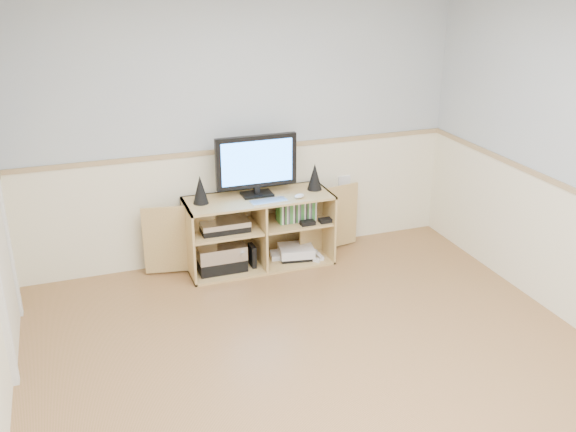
{
  "coord_description": "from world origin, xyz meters",
  "views": [
    {
      "loc": [
        -1.45,
        -3.06,
        2.6
      ],
      "look_at": [
        0.06,
        1.2,
        0.77
      ],
      "focal_mm": 40.0,
      "sensor_mm": 36.0,
      "label": 1
    }
  ],
  "objects_px": {
    "monitor": "(256,163)",
    "keyboard": "(269,201)",
    "media_cabinet": "(257,228)",
    "game_consoles": "(295,252)"
  },
  "relations": [
    {
      "from": "monitor",
      "to": "keyboard",
      "type": "relative_size",
      "value": 2.28
    },
    {
      "from": "game_consoles",
      "to": "monitor",
      "type": "bearing_deg",
      "value": 169.67
    },
    {
      "from": "monitor",
      "to": "game_consoles",
      "type": "distance_m",
      "value": 0.94
    },
    {
      "from": "media_cabinet",
      "to": "game_consoles",
      "type": "xyz_separation_m",
      "value": [
        0.33,
        -0.07,
        -0.26
      ]
    },
    {
      "from": "monitor",
      "to": "keyboard",
      "type": "distance_m",
      "value": 0.35
    },
    {
      "from": "media_cabinet",
      "to": "keyboard",
      "type": "height_order",
      "value": "keyboard"
    },
    {
      "from": "media_cabinet",
      "to": "monitor",
      "type": "relative_size",
      "value": 2.82
    },
    {
      "from": "monitor",
      "to": "media_cabinet",
      "type": "bearing_deg",
      "value": 90.0
    },
    {
      "from": "keyboard",
      "to": "game_consoles",
      "type": "distance_m",
      "value": 0.66
    },
    {
      "from": "monitor",
      "to": "game_consoles",
      "type": "bearing_deg",
      "value": -10.33
    }
  ]
}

